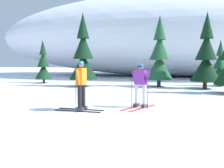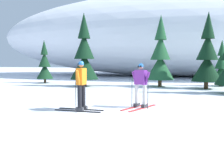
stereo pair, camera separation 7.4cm
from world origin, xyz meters
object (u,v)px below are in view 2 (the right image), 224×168
at_px(skier_purple_jacket, 141,85).
at_px(pine_tree_far_left, 45,65).
at_px(pine_tree_far_right, 221,67).
at_px(pine_tree_center_right, 207,57).
at_px(skier_orange_jacket, 81,85).
at_px(pine_tree_center_left, 160,57).
at_px(pine_tree_left, 84,56).

distance_m(skier_purple_jacket, pine_tree_far_left, 12.68).
relative_size(skier_purple_jacket, pine_tree_far_right, 0.53).
bearing_deg(pine_tree_center_right, skier_orange_jacket, -122.61).
bearing_deg(pine_tree_far_right, pine_tree_far_left, -177.24).
relative_size(skier_orange_jacket, skier_purple_jacket, 1.00).
bearing_deg(pine_tree_center_left, pine_tree_far_right, 17.40).
height_order(pine_tree_center_left, pine_tree_far_right, pine_tree_center_left).
distance_m(skier_orange_jacket, pine_tree_center_left, 9.64).
bearing_deg(pine_tree_left, pine_tree_center_right, 2.87).
height_order(pine_tree_center_left, pine_tree_center_right, pine_tree_center_left).
height_order(pine_tree_far_left, pine_tree_center_right, pine_tree_center_right).
distance_m(skier_orange_jacket, pine_tree_center_right, 10.22).
bearing_deg(pine_tree_center_left, skier_orange_jacket, -104.84).
xyz_separation_m(skier_orange_jacket, pine_tree_center_left, (2.45, 9.25, 1.18)).
bearing_deg(pine_tree_left, pine_tree_center_left, 11.83).
relative_size(skier_purple_jacket, pine_tree_left, 0.34).
distance_m(skier_orange_jacket, pine_tree_far_right, 12.58).
height_order(skier_purple_jacket, pine_tree_far_right, pine_tree_far_right).
distance_m(pine_tree_left, pine_tree_far_right, 9.96).
relative_size(skier_orange_jacket, pine_tree_far_left, 0.50).
bearing_deg(pine_tree_left, skier_orange_jacket, -70.57).
relative_size(pine_tree_far_left, pine_tree_center_right, 0.72).
relative_size(skier_purple_jacket, pine_tree_far_left, 0.50).
relative_size(pine_tree_far_left, pine_tree_center_left, 0.71).
bearing_deg(pine_tree_far_right, pine_tree_center_right, -122.03).
xyz_separation_m(skier_orange_jacket, pine_tree_far_left, (-7.05, 9.93, 0.55)).
relative_size(pine_tree_left, pine_tree_center_right, 1.05).
height_order(pine_tree_far_left, pine_tree_center_left, pine_tree_center_left).
xyz_separation_m(pine_tree_center_left, pine_tree_far_right, (4.30, 1.35, -0.71)).
height_order(skier_orange_jacket, pine_tree_center_left, pine_tree_center_left).
bearing_deg(skier_orange_jacket, pine_tree_left, 109.43).
bearing_deg(skier_purple_jacket, skier_orange_jacket, -151.69).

